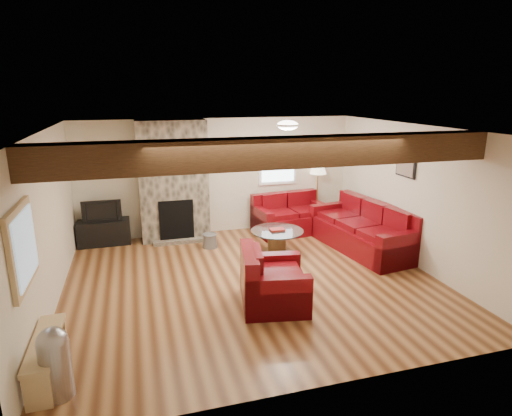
{
  "coord_description": "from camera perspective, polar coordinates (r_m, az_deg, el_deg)",
  "views": [
    {
      "loc": [
        -1.75,
        -6.3,
        3.06
      ],
      "look_at": [
        0.18,
        0.4,
        1.14
      ],
      "focal_mm": 30.0,
      "sensor_mm": 36.0,
      "label": 1
    }
  ],
  "objects": [
    {
      "name": "loveseat",
      "position": [
        9.51,
        4.7,
        -0.76
      ],
      "size": [
        1.69,
        1.1,
        0.84
      ],
      "primitive_type": null,
      "rotation": [
        0.0,
        0.0,
        0.12
      ],
      "color": "#4A050B",
      "rests_on": "floor"
    },
    {
      "name": "chimney_breast",
      "position": [
        9.01,
        -10.94,
        3.34
      ],
      "size": [
        1.4,
        0.67,
        2.5
      ],
      "color": "#353129",
      "rests_on": "floor"
    },
    {
      "name": "artwork_right",
      "position": [
        8.22,
        19.3,
        5.36
      ],
      "size": [
        0.06,
        0.55,
        0.42
      ],
      "primitive_type": null,
      "color": "black",
      "rests_on": "room"
    },
    {
      "name": "sofa_three",
      "position": [
        8.7,
        13.92,
        -2.43
      ],
      "size": [
        1.33,
        2.51,
        0.92
      ],
      "primitive_type": null,
      "rotation": [
        0.0,
        0.0,
        -1.43
      ],
      "color": "#4A050B",
      "rests_on": "floor"
    },
    {
      "name": "artwork_back",
      "position": [
        9.31,
        -4.11,
        6.96
      ],
      "size": [
        0.42,
        0.06,
        0.52
      ],
      "primitive_type": null,
      "color": "black",
      "rests_on": "room"
    },
    {
      "name": "pine_bench",
      "position": [
        5.47,
        -26.09,
        -17.58
      ],
      "size": [
        0.27,
        1.17,
        0.44
      ],
      "primitive_type": null,
      "color": "tan",
      "rests_on": "floor"
    },
    {
      "name": "floor_lamp",
      "position": [
        9.88,
        8.28,
        4.85
      ],
      "size": [
        0.38,
        0.38,
        1.5
      ],
      "color": "tan",
      "rests_on": "floor"
    },
    {
      "name": "oak_beam",
      "position": [
        5.4,
        3.08,
        7.41
      ],
      "size": [
        6.0,
        0.36,
        0.38
      ],
      "primitive_type": "cube",
      "color": "black",
      "rests_on": "room"
    },
    {
      "name": "television",
      "position": [
        9.16,
        -19.86,
        -0.26
      ],
      "size": [
        0.76,
        0.1,
        0.44
      ],
      "primitive_type": "imported",
      "color": "black",
      "rests_on": "tv_cabinet"
    },
    {
      "name": "room",
      "position": [
        6.79,
        -0.49,
        -0.06
      ],
      "size": [
        8.0,
        8.0,
        8.0
      ],
      "color": "#593017",
      "rests_on": "ground"
    },
    {
      "name": "back_window",
      "position": [
        9.65,
        2.93,
        6.37
      ],
      "size": [
        0.9,
        0.08,
        1.1
      ],
      "primitive_type": null,
      "color": "white",
      "rests_on": "room"
    },
    {
      "name": "coffee_table",
      "position": [
        8.23,
        2.82,
        -4.61
      ],
      "size": [
        1.0,
        1.0,
        0.52
      ],
      "color": "#422815",
      "rests_on": "floor"
    },
    {
      "name": "coal_bucket",
      "position": [
        8.68,
        -6.17,
        -4.32
      ],
      "size": [
        0.31,
        0.31,
        0.29
      ],
      "primitive_type": null,
      "color": "gray",
      "rests_on": "floor"
    },
    {
      "name": "tv_cabinet",
      "position": [
        9.29,
        -19.6,
        -3.09
      ],
      "size": [
        1.03,
        0.41,
        0.51
      ],
      "primitive_type": "cube",
      "color": "black",
      "rests_on": "floor"
    },
    {
      "name": "hatch_window",
      "position": [
        5.2,
        -28.65,
        -4.56
      ],
      "size": [
        0.08,
        1.0,
        0.9
      ],
      "primitive_type": null,
      "color": "tan",
      "rests_on": "room"
    },
    {
      "name": "ceiling_dome",
      "position": [
        7.7,
        4.23,
        10.74
      ],
      "size": [
        0.4,
        0.4,
        0.18
      ],
      "primitive_type": null,
      "color": "white",
      "rests_on": "room"
    },
    {
      "name": "pedal_bin",
      "position": [
        5.04,
        -25.22,
        -18.15
      ],
      "size": [
        0.4,
        0.4,
        0.78
      ],
      "primitive_type": null,
      "rotation": [
        0.0,
        0.0,
        0.33
      ],
      "color": "#99999E",
      "rests_on": "floor"
    },
    {
      "name": "armchair_red",
      "position": [
        6.33,
        2.42,
        -9.2
      ],
      "size": [
        1.1,
        1.2,
        0.85
      ],
      "primitive_type": null,
      "rotation": [
        0.0,
        0.0,
        1.39
      ],
      "color": "#4A050B",
      "rests_on": "floor"
    }
  ]
}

